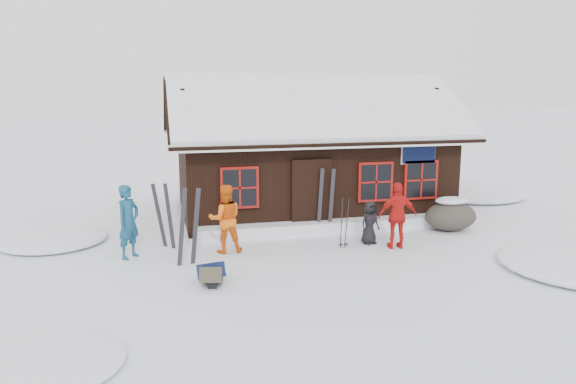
% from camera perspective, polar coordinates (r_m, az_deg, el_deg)
% --- Properties ---
extents(ground, '(120.00, 120.00, 0.00)m').
position_cam_1_polar(ground, '(13.37, 1.41, -6.96)').
color(ground, white).
rests_on(ground, ground).
extents(mountain_hut, '(8.90, 6.09, 4.42)m').
position_cam_1_polar(mountain_hut, '(18.09, 2.05, 2.97)').
color(mountain_hut, black).
rests_on(mountain_hut, ground).
extents(snow_drift, '(7.60, 0.60, 0.35)m').
position_cam_1_polar(snow_drift, '(15.80, 4.62, -3.46)').
color(snow_drift, white).
rests_on(snow_drift, ground).
extents(snow_mounds, '(20.60, 13.20, 0.48)m').
position_cam_1_polar(snow_mounds, '(15.54, 5.58, -4.40)').
color(snow_mounds, white).
rests_on(snow_mounds, ground).
extents(skier_teal, '(0.74, 0.77, 1.78)m').
position_cam_1_polar(skier_teal, '(13.86, -15.90, -2.92)').
color(skier_teal, navy).
rests_on(skier_teal, ground).
extents(skier_orange_left, '(0.83, 0.65, 1.70)m').
position_cam_1_polar(skier_orange_left, '(13.86, -6.39, -2.72)').
color(skier_orange_left, orange).
rests_on(skier_orange_left, ground).
extents(skier_orange_right, '(1.03, 0.51, 1.69)m').
position_cam_1_polar(skier_orange_right, '(14.37, 11.07, -2.37)').
color(skier_orange_right, red).
rests_on(skier_orange_right, ground).
extents(skier_crouched, '(0.64, 0.52, 1.13)m').
position_cam_1_polar(skier_crouched, '(14.71, 8.30, -3.10)').
color(skier_crouched, black).
rests_on(skier_crouched, ground).
extents(boulder, '(1.49, 1.11, 0.86)m').
position_cam_1_polar(boulder, '(16.54, 16.19, -2.27)').
color(boulder, '#433E36').
rests_on(boulder, ground).
extents(ski_pair_left, '(0.60, 0.15, 1.86)m').
position_cam_1_polar(ski_pair_left, '(13.05, -10.04, -3.58)').
color(ski_pair_left, black).
rests_on(ski_pair_left, ground).
extents(ski_pair_mid, '(0.55, 0.30, 1.70)m').
position_cam_1_polar(ski_pair_mid, '(14.55, -12.45, -2.44)').
color(ski_pair_mid, black).
rests_on(ski_pair_mid, ground).
extents(ski_pair_right, '(0.50, 0.21, 1.88)m').
position_cam_1_polar(ski_pair_right, '(15.52, 3.87, -1.03)').
color(ski_pair_right, black).
rests_on(ski_pair_right, ground).
extents(ski_poles, '(0.24, 0.12, 1.32)m').
position_cam_1_polar(ski_poles, '(14.28, 5.71, -3.24)').
color(ski_poles, black).
rests_on(ski_poles, ground).
extents(backpack_blue, '(0.57, 0.67, 0.31)m').
position_cam_1_polar(backpack_blue, '(12.11, -7.82, -8.26)').
color(backpack_blue, '#0F1A41').
rests_on(backpack_blue, ground).
extents(backpack_olive, '(0.54, 0.66, 0.32)m').
position_cam_1_polar(backpack_olive, '(11.85, -7.78, -8.69)').
color(backpack_olive, '#413C2E').
rests_on(backpack_olive, ground).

